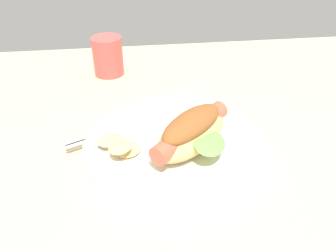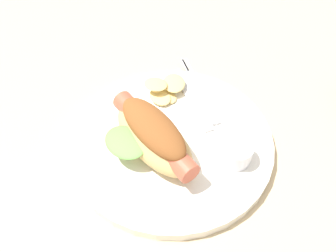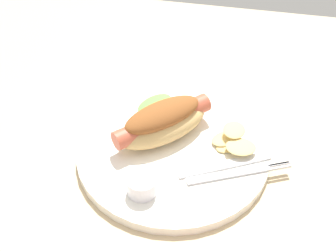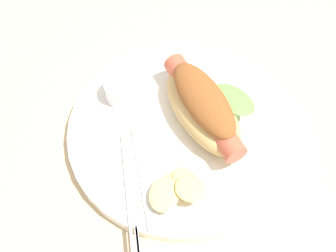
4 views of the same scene
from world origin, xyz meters
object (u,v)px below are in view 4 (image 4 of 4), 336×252
at_px(plate, 181,132).
at_px(chips_pile, 178,188).
at_px(hot_dog, 204,106).
at_px(fork, 131,188).
at_px(sauce_ramekin, 120,90).
at_px(knife, 145,177).

bearing_deg(plate, chips_pile, 12.90).
xyz_separation_m(hot_dog, fork, (0.12, -0.06, -0.03)).
height_order(plate, sauce_ramekin, sauce_ramekin).
distance_m(fork, chips_pile, 0.06).
bearing_deg(hot_dog, fork, -68.80).
bearing_deg(knife, fork, -57.90).
distance_m(plate, fork, 0.10).
height_order(plate, hot_dog, hot_dog).
bearing_deg(plate, hot_dog, 132.92).
xyz_separation_m(hot_dog, knife, (0.10, -0.04, -0.03)).
distance_m(plate, hot_dog, 0.05).
bearing_deg(chips_pile, knife, -98.89).
height_order(plate, knife, knife).
relative_size(sauce_ramekin, knife, 0.30).
bearing_deg(sauce_ramekin, plate, 73.53).
relative_size(fork, knife, 1.05).
height_order(sauce_ramekin, chips_pile, sauce_ramekin).
relative_size(plate, chips_pile, 3.86).
bearing_deg(knife, hot_dog, 128.99).
relative_size(sauce_ramekin, chips_pile, 0.55).
relative_size(plate, fork, 1.98).
relative_size(fork, chips_pile, 1.95).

